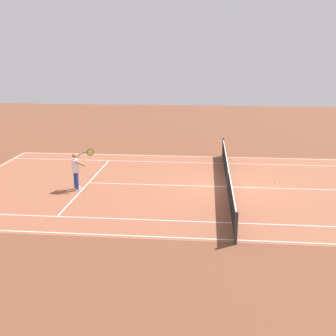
{
  "coord_description": "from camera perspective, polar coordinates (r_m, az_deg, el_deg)",
  "views": [
    {
      "loc": [
        1.02,
        17.78,
        5.8
      ],
      "look_at": [
        2.65,
        0.31,
        0.9
      ],
      "focal_mm": 43.99,
      "sensor_mm": 36.0,
      "label": 1
    }
  ],
  "objects": [
    {
      "name": "tennis_player_near",
      "position": [
        18.35,
        -12.6,
        -0.18
      ],
      "size": [
        0.83,
        1.02,
        1.7
      ],
      "color": "navy",
      "rests_on": "ground_plane"
    },
    {
      "name": "ground_plane",
      "position": [
        18.73,
        8.2,
        -2.6
      ],
      "size": [
        60.0,
        60.0,
        0.0
      ],
      "primitive_type": "plane",
      "color": "brown"
    },
    {
      "name": "tennis_ball",
      "position": [
        19.74,
        14.6,
        -1.91
      ],
      "size": [
        0.07,
        0.07,
        0.07
      ],
      "primitive_type": "sphere",
      "color": "#CCE01E",
      "rests_on": "ground_plane"
    },
    {
      "name": "tennis_net",
      "position": [
        18.59,
        8.26,
        -1.16
      ],
      "size": [
        0.1,
        11.7,
        1.08
      ],
      "color": "#2D2D33",
      "rests_on": "ground_plane"
    },
    {
      "name": "court_slab",
      "position": [
        18.73,
        8.2,
        -2.6
      ],
      "size": [
        24.2,
        11.4,
        0.0
      ],
      "primitive_type": "cube",
      "color": "#935138",
      "rests_on": "ground_plane"
    },
    {
      "name": "court_line_markings",
      "position": [
        18.73,
        8.21,
        -2.59
      ],
      "size": [
        23.85,
        11.05,
        0.01
      ],
      "color": "white",
      "rests_on": "ground_plane"
    }
  ]
}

